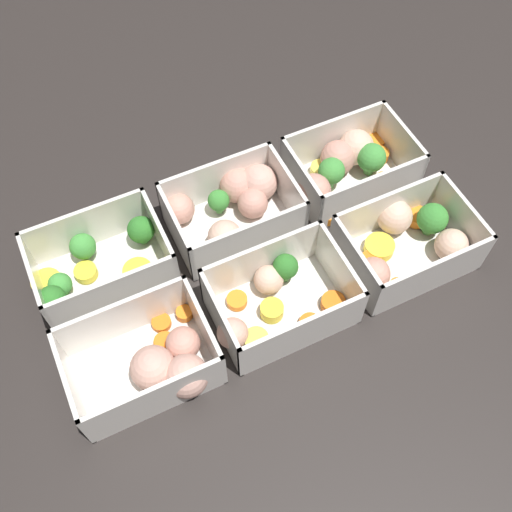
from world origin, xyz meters
The scene contains 7 objects.
ground_plane centered at (0.00, 0.00, 0.00)m, with size 4.00×4.00×0.00m, color #282321.
container_near_left centered at (-0.16, -0.08, 0.03)m, with size 0.16×0.13×0.07m.
container_near_center centered at (-0.01, -0.07, 0.02)m, with size 0.17×0.11×0.07m.
container_near_right centered at (0.18, -0.06, 0.03)m, with size 0.16×0.12×0.07m.
container_far_left centered at (-0.18, 0.07, 0.02)m, with size 0.18×0.12×0.07m.
container_far_center centered at (0.01, 0.08, 0.03)m, with size 0.17×0.12×0.07m.
container_far_right centered at (0.17, 0.08, 0.03)m, with size 0.18×0.13×0.07m.
Camera 1 is at (-0.17, -0.35, 0.66)m, focal length 42.00 mm.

